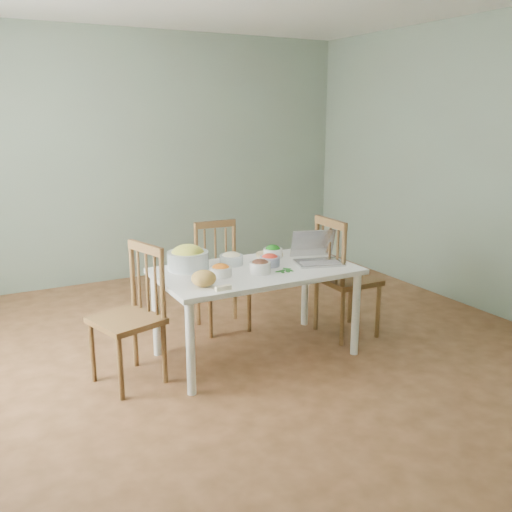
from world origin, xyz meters
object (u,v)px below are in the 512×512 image
chair_left (126,317)px  bowl_squash (188,257)px  chair_far (223,277)px  chair_right (348,276)px  laptop (319,249)px  dining_table (256,312)px  bread_boule (204,278)px

chair_left → bowl_squash: chair_left is taller
chair_far → chair_right: chair_right is taller
laptop → chair_left: bearing=-168.6°
dining_table → chair_far: (0.01, 0.62, 0.12)m
chair_left → laptop: bearing=69.2°
dining_table → chair_far: size_ratio=1.60×
dining_table → bowl_squash: 0.67m
chair_right → laptop: chair_right is taller
chair_far → laptop: (0.50, -0.72, 0.35)m
chair_far → bread_boule: size_ratio=5.38×
dining_table → chair_far: 0.63m
bread_boule → bowl_squash: (0.06, 0.45, 0.03)m
laptop → dining_table: bearing=-175.6°
dining_table → chair_right: bearing=1.1°
chair_left → bread_boule: 0.60m
bread_boule → laptop: laptop is taller
chair_left → bread_boule: bearing=48.5°
chair_right → laptop: size_ratio=2.86×
dining_table → chair_right: chair_right is taller
chair_left → bread_boule: (0.49, -0.23, 0.27)m
bowl_squash → chair_left: bearing=-157.8°
chair_far → chair_left: bearing=-144.6°
bowl_squash → dining_table: bearing=-27.9°
bread_boule → dining_table: bearing=22.4°
chair_far → chair_left: (-1.01, -0.60, 0.02)m
chair_right → bread_boule: chair_right is taller
bread_boule → chair_left: bearing=154.9°
dining_table → chair_left: chair_left is taller
dining_table → chair_far: bearing=89.4°
bowl_squash → laptop: bearing=-19.6°
chair_right → bread_boule: bearing=100.2°
chair_far → bowl_squash: size_ratio=2.99×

